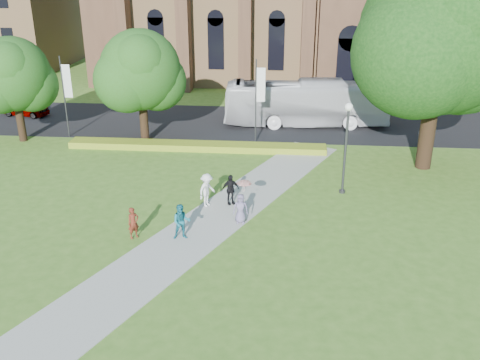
# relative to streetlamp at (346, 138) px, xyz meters

# --- Properties ---
(ground) EXTENTS (160.00, 160.00, 0.00)m
(ground) POSITION_rel_streetlamp_xyz_m (-7.50, -6.50, -3.30)
(ground) COLOR #426F21
(ground) RESTS_ON ground
(road) EXTENTS (160.00, 10.00, 0.02)m
(road) POSITION_rel_streetlamp_xyz_m (-7.50, 13.50, -3.29)
(road) COLOR black
(road) RESTS_ON ground
(footpath) EXTENTS (15.58, 28.54, 0.04)m
(footpath) POSITION_rel_streetlamp_xyz_m (-7.50, -5.50, -3.28)
(footpath) COLOR #B2B2A8
(footpath) RESTS_ON ground
(flower_hedge) EXTENTS (18.00, 1.40, 0.45)m
(flower_hedge) POSITION_rel_streetlamp_xyz_m (-9.50, 6.70, -3.07)
(flower_hedge) COLOR gold
(flower_hedge) RESTS_ON ground
(streetlamp) EXTENTS (0.44, 0.44, 5.24)m
(streetlamp) POSITION_rel_streetlamp_xyz_m (0.00, 0.00, 0.00)
(streetlamp) COLOR #38383D
(streetlamp) RESTS_ON ground
(large_tree) EXTENTS (9.60, 9.60, 13.20)m
(large_tree) POSITION_rel_streetlamp_xyz_m (5.50, 4.50, 5.07)
(large_tree) COLOR #332114
(large_tree) RESTS_ON ground
(street_tree_0) EXTENTS (5.20, 5.20, 7.50)m
(street_tree_0) POSITION_rel_streetlamp_xyz_m (-22.50, 7.50, 1.58)
(street_tree_0) COLOR #332114
(street_tree_0) RESTS_ON ground
(street_tree_1) EXTENTS (5.60, 5.60, 8.05)m
(street_tree_1) POSITION_rel_streetlamp_xyz_m (-13.50, 8.00, 1.93)
(street_tree_1) COLOR #332114
(street_tree_1) RESTS_ON ground
(banner_pole_0) EXTENTS (0.70, 0.10, 6.00)m
(banner_pole_0) POSITION_rel_streetlamp_xyz_m (-5.39, 8.70, 0.09)
(banner_pole_0) COLOR #38383D
(banner_pole_0) RESTS_ON ground
(banner_pole_1) EXTENTS (0.70, 0.10, 6.00)m
(banner_pole_1) POSITION_rel_streetlamp_xyz_m (-19.39, 8.70, 0.09)
(banner_pole_1) COLOR #38383D
(banner_pole_1) RESTS_ON ground
(tour_coach) EXTENTS (13.03, 3.86, 3.58)m
(tour_coach) POSITION_rel_streetlamp_xyz_m (-1.82, 13.24, -1.48)
(tour_coach) COLOR white
(tour_coach) RESTS_ON road
(car_0) EXTENTS (4.35, 2.47, 1.39)m
(car_0) POSITION_rel_streetlamp_xyz_m (-25.38, 13.98, -2.58)
(car_0) COLOR gray
(car_0) RESTS_ON road
(pedestrian_0) EXTENTS (0.67, 0.66, 1.55)m
(pedestrian_0) POSITION_rel_streetlamp_xyz_m (-10.38, -6.32, -2.48)
(pedestrian_0) COLOR maroon
(pedestrian_0) RESTS_ON footpath
(pedestrian_1) EXTENTS (0.98, 0.84, 1.75)m
(pedestrian_1) POSITION_rel_streetlamp_xyz_m (-8.09, -6.20, -2.38)
(pedestrian_1) COLOR #186A7C
(pedestrian_1) RESTS_ON footpath
(pedestrian_2) EXTENTS (1.17, 1.36, 1.83)m
(pedestrian_2) POSITION_rel_streetlamp_xyz_m (-7.42, -2.48, -2.34)
(pedestrian_2) COLOR white
(pedestrian_2) RESTS_ON footpath
(pedestrian_3) EXTENTS (1.07, 0.81, 1.70)m
(pedestrian_3) POSITION_rel_streetlamp_xyz_m (-6.20, -2.15, -2.41)
(pedestrian_3) COLOR black
(pedestrian_3) RESTS_ON footpath
(pedestrian_4) EXTENTS (0.75, 0.49, 1.54)m
(pedestrian_4) POSITION_rel_streetlamp_xyz_m (-5.46, -4.30, -2.48)
(pedestrian_4) COLOR slate
(pedestrian_4) RESTS_ON footpath
(parasol) EXTENTS (0.91, 0.91, 0.63)m
(parasol) POSITION_rel_streetlamp_xyz_m (-5.28, -4.20, -1.40)
(parasol) COLOR #C88D95
(parasol) RESTS_ON pedestrian_4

